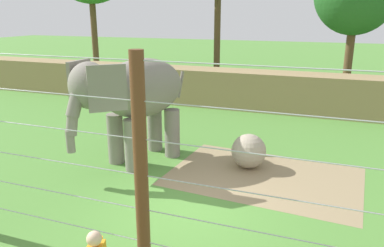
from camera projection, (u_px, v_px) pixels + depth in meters
ground_plane at (184, 210)px, 9.24m from camera, size 120.00×120.00×0.00m
dirt_patch at (264, 176)px, 11.13m from camera, size 5.67×4.09×0.01m
embankment_wall at (265, 91)px, 18.72m from camera, size 36.00×1.80×1.87m
elephant at (134, 94)px, 11.62m from camera, size 2.85×4.26×3.37m
enrichment_ball at (249, 151)px, 11.66m from camera, size 1.07×1.07×1.07m
cable_fence at (132, 171)px, 6.38m from camera, size 9.81×0.24×4.09m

